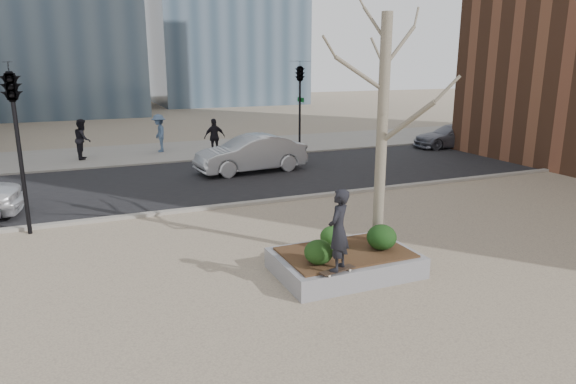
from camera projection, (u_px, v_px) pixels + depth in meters
name	position (u px, v px, depth m)	size (l,w,h in m)	color
ground	(303.00, 280.00, 10.86)	(120.00, 120.00, 0.00)	gray
street	(195.00, 181.00, 19.78)	(60.00, 8.00, 0.02)	black
far_sidewalk	(163.00, 152.00, 26.02)	(60.00, 6.00, 0.02)	gray
planter	(345.00, 263.00, 11.19)	(3.00, 2.00, 0.45)	gray
planter_mulch	(345.00, 252.00, 11.13)	(2.70, 1.70, 0.04)	#382314
sycamore_tree	(384.00, 95.00, 10.95)	(2.80, 2.80, 6.60)	gray
shrub_left	(319.00, 252.00, 10.39)	(0.59, 0.59, 0.50)	black
shrub_middle	(333.00, 237.00, 11.33)	(0.56, 0.56, 0.48)	#1E3F14
shrub_right	(382.00, 237.00, 11.19)	(0.65, 0.65, 0.55)	black
skateboard	(337.00, 271.00, 10.09)	(0.78, 0.20, 0.07)	black
skateboarder	(338.00, 230.00, 9.87)	(0.59, 0.39, 1.63)	black
car_silver	(251.00, 154.00, 21.19)	(1.59, 4.57, 1.50)	#AEB1B6
car_third	(451.00, 136.00, 27.24)	(1.67, 4.10, 1.19)	slate
pedestrian_a	(83.00, 139.00, 23.86)	(0.91, 0.71, 1.87)	black
pedestrian_b	(159.00, 133.00, 25.75)	(1.22, 0.70, 1.89)	#486183
pedestrian_c	(215.00, 137.00, 24.82)	(1.04, 0.43, 1.78)	black
traffic_light_near	(19.00, 151.00, 13.21)	(0.60, 2.48, 4.50)	black
traffic_light_far	(300.00, 107.00, 25.78)	(0.60, 2.48, 4.50)	black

